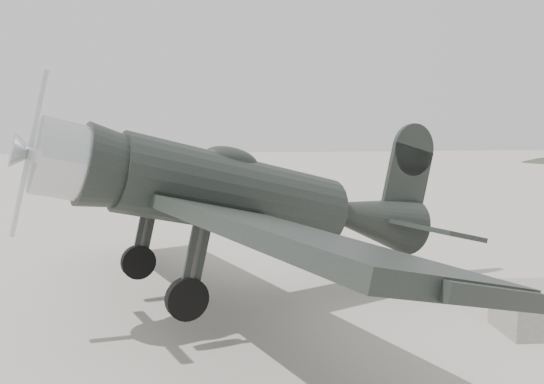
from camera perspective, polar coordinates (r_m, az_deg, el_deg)
The scene contains 3 objects.
ground at distance 16.28m, azimuth 8.13°, elevation -6.53°, with size 160.00×160.00×0.00m, color #A59D93.
lowwing_monoplane at distance 11.06m, azimuth -2.11°, elevation -0.76°, with size 9.58×13.13×4.26m.
highwing_monoplane at distance 41.49m, azimuth -10.07°, elevation 3.94°, with size 7.65×10.59×3.03m.
Camera 1 is at (-5.43, -14.91, 3.64)m, focal length 35.00 mm.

